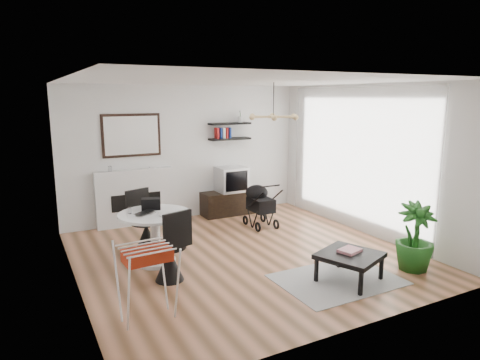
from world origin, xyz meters
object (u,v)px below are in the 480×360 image
tv_console (232,202)px  crt_tv (231,179)px  dining_table (155,230)px  stroller (259,207)px  coffee_table (350,256)px  fireplace (135,191)px  potted_plant (415,237)px  drying_rack (147,281)px

tv_console → crt_tv: crt_tv is taller
dining_table → stroller: bearing=21.6°
coffee_table → fireplace: bearing=115.6°
potted_plant → dining_table: bearing=148.7°
fireplace → drying_rack: fireplace is taller
tv_console → stroller: bearing=-85.9°
potted_plant → coffee_table: bearing=173.4°
crt_tv → dining_table: bearing=-139.1°
drying_rack → potted_plant: size_ratio=0.88×
stroller → potted_plant: size_ratio=0.90×
coffee_table → potted_plant: potted_plant is taller
tv_console → coffee_table: bearing=-92.0°
stroller → potted_plant: 3.03m
stroller → coffee_table: size_ratio=0.92×
tv_console → dining_table: (-2.27, -1.95, 0.27)m
fireplace → potted_plant: 5.07m
coffee_table → drying_rack: bearing=174.4°
crt_tv → dining_table: crt_tv is taller
tv_console → potted_plant: size_ratio=1.34×
tv_console → crt_tv: 0.51m
dining_table → potted_plant: potted_plant is taller
crt_tv → potted_plant: size_ratio=0.60×
drying_rack → stroller: size_ratio=0.99×
dining_table → drying_rack: (-0.57, -1.58, -0.06)m
tv_console → dining_table: size_ratio=1.24×
fireplace → coffee_table: bearing=-64.4°
tv_console → crt_tv: (-0.03, -0.00, 0.51)m
fireplace → crt_tv: 2.01m
potted_plant → tv_console: bearing=103.9°
dining_table → stroller: 2.52m
tv_console → coffee_table: size_ratio=1.37×
tv_console → crt_tv: bearing=-173.2°
dining_table → coffee_table: 2.82m
fireplace → dining_table: fireplace is taller
fireplace → tv_console: 2.08m
crt_tv → coffee_table: crt_tv is taller
fireplace → tv_console: bearing=-4.7°
tv_console → stroller: (0.07, -1.02, 0.13)m
drying_rack → coffee_table: 2.72m
stroller → potted_plant: (0.89, -2.90, 0.11)m
tv_console → coffee_table: 3.79m
crt_tv → tv_console: bearing=6.8°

